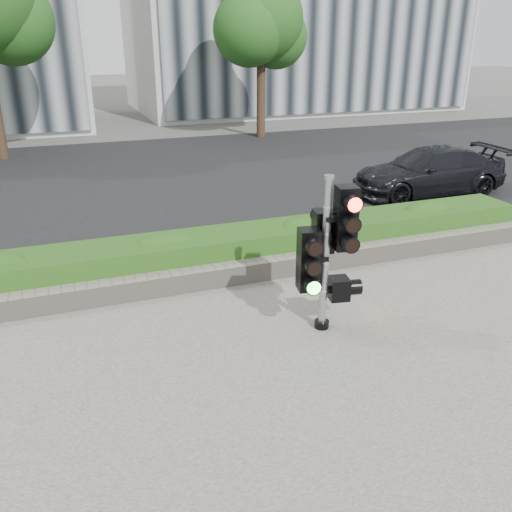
% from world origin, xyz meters
% --- Properties ---
extents(ground, '(120.00, 120.00, 0.00)m').
position_xyz_m(ground, '(0.00, 0.00, 0.00)').
color(ground, '#51514C').
rests_on(ground, ground).
extents(sidewalk, '(16.00, 11.00, 0.03)m').
position_xyz_m(sidewalk, '(0.00, -2.50, 0.01)').
color(sidewalk, '#9E9389').
rests_on(sidewalk, ground).
extents(road, '(60.00, 13.00, 0.02)m').
position_xyz_m(road, '(0.00, 10.00, 0.01)').
color(road, black).
rests_on(road, ground).
extents(curb, '(60.00, 0.25, 0.12)m').
position_xyz_m(curb, '(0.00, 3.15, 0.06)').
color(curb, gray).
rests_on(curb, ground).
extents(stone_wall, '(12.00, 0.32, 0.34)m').
position_xyz_m(stone_wall, '(0.00, 1.90, 0.20)').
color(stone_wall, gray).
rests_on(stone_wall, sidewalk).
extents(hedge, '(12.00, 1.00, 0.68)m').
position_xyz_m(hedge, '(0.00, 2.55, 0.37)').
color(hedge, '#4A892A').
rests_on(hedge, sidewalk).
extents(tree_right, '(4.10, 3.58, 6.53)m').
position_xyz_m(tree_right, '(5.48, 15.55, 4.48)').
color(tree_right, black).
rests_on(tree_right, ground).
extents(traffic_signal, '(0.81, 0.64, 2.26)m').
position_xyz_m(traffic_signal, '(0.53, -0.01, 1.28)').
color(traffic_signal, black).
rests_on(traffic_signal, sidewalk).
extents(car_dark, '(4.27, 1.86, 1.22)m').
position_xyz_m(car_dark, '(6.48, 5.53, 0.63)').
color(car_dark, black).
rests_on(car_dark, road).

